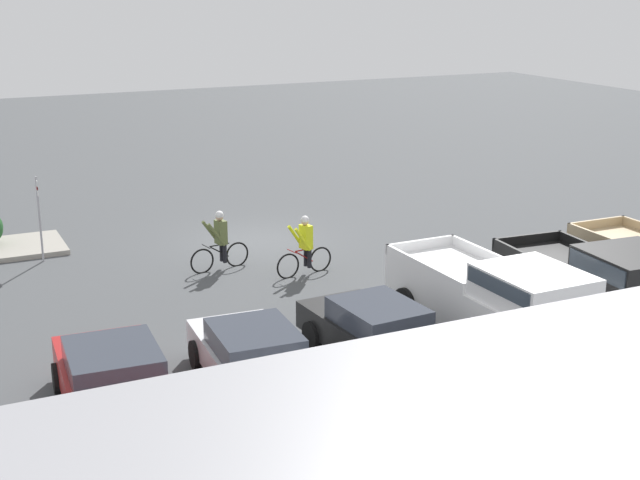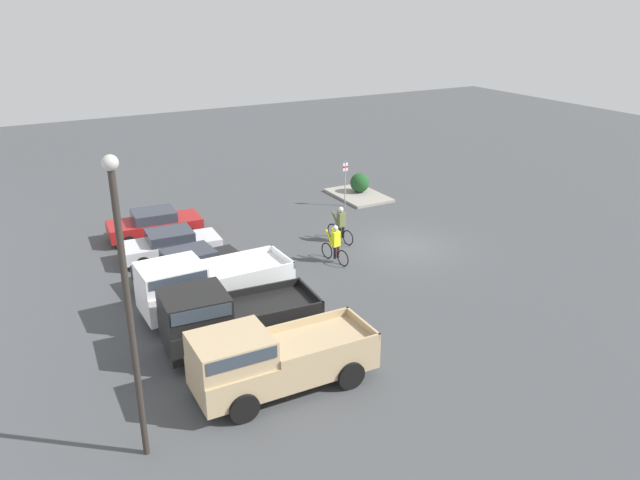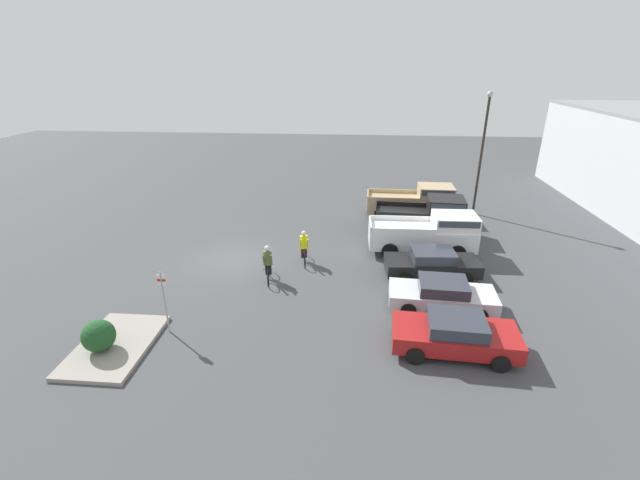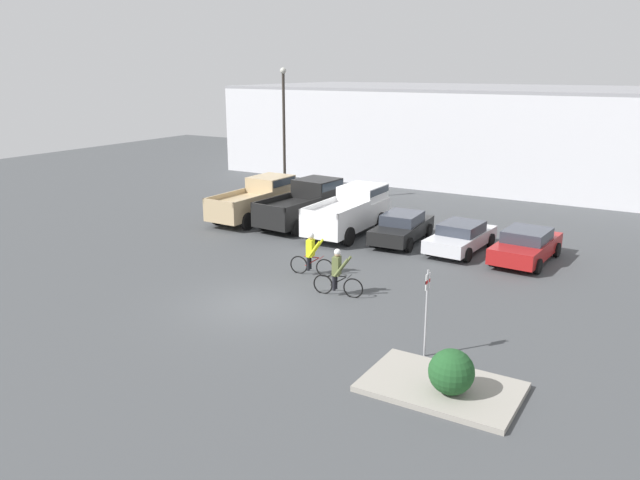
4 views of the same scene
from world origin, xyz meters
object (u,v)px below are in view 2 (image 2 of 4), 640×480
object	(u,v)px
pickup_truck_0	(269,358)
sedan_1	(170,244)
sedan_2	(155,224)
fire_lane_sign	(345,179)
cyclist_0	(341,224)
pickup_truck_1	(227,318)
pickup_truck_2	(206,284)
sedan_0	(190,266)
shrub	(360,183)
lamppost	(127,295)
cyclist_1	(335,244)

from	to	relation	value
pickup_truck_0	sedan_1	world-z (taller)	pickup_truck_0
sedan_2	fire_lane_sign	world-z (taller)	fire_lane_sign
pickup_truck_0	cyclist_0	bearing A→B (deg)	-40.34
pickup_truck_1	sedan_2	size ratio (longest dim) A/B	1.18
pickup_truck_0	sedan_1	xyz separation A→B (m)	(11.19, -0.32, -0.46)
pickup_truck_0	fire_lane_sign	bearing A→B (deg)	-38.21
pickup_truck_2	sedan_1	xyz separation A→B (m)	(5.61, -0.29, -0.48)
pickup_truck_1	pickup_truck_2	bearing A→B (deg)	-5.03
sedan_0	fire_lane_sign	world-z (taller)	fire_lane_sign
sedan_1	shrub	world-z (taller)	sedan_1
sedan_0	shrub	xyz separation A→B (m)	(6.75, -12.36, 0.02)
sedan_1	cyclist_0	bearing A→B (deg)	-104.11
sedan_0	sedan_1	world-z (taller)	sedan_0
pickup_truck_2	lamppost	distance (m)	8.31
lamppost	pickup_truck_0	bearing A→B (deg)	-76.55
shrub	sedan_0	bearing A→B (deg)	118.64
cyclist_0	fire_lane_sign	size ratio (longest dim) A/B	0.73
fire_lane_sign	pickup_truck_2	bearing A→B (deg)	127.09
sedan_2	lamppost	size ratio (longest dim) A/B	0.57
sedan_1	sedan_2	world-z (taller)	sedan_2
pickup_truck_2	sedan_0	size ratio (longest dim) A/B	1.25
pickup_truck_0	sedan_1	bearing A→B (deg)	-1.64
sedan_1	lamppost	xyz separation A→B (m)	(-12.12, 4.21, 3.83)
cyclist_1	shrub	xyz separation A→B (m)	(7.83, -6.21, -0.13)
pickup_truck_0	lamppost	distance (m)	5.23
pickup_truck_2	cyclist_0	xyz separation A→B (m)	(3.70, -7.85, -0.27)
cyclist_1	lamppost	bearing A→B (deg)	128.57
pickup_truck_1	cyclist_0	size ratio (longest dim) A/B	2.81
fire_lane_sign	cyclist_1	bearing A→B (deg)	145.80
pickup_truck_0	cyclist_1	distance (m)	9.75
sedan_0	lamppost	world-z (taller)	lamppost
pickup_truck_0	fire_lane_sign	size ratio (longest dim) A/B	2.15
pickup_truck_0	shrub	size ratio (longest dim) A/B	4.85
sedan_1	pickup_truck_0	bearing A→B (deg)	178.36
pickup_truck_0	sedan_0	size ratio (longest dim) A/B	1.24
pickup_truck_0	lamppost	xyz separation A→B (m)	(-0.93, 3.89, 3.38)
pickup_truck_2	lamppost	world-z (taller)	lamppost
cyclist_0	lamppost	bearing A→B (deg)	130.95
cyclist_0	shrub	distance (m)	7.55
fire_lane_sign	cyclist_0	bearing A→B (deg)	146.66
sedan_0	fire_lane_sign	xyz separation A→B (m)	(5.35, -10.52, 0.83)
sedan_0	cyclist_0	world-z (taller)	cyclist_0
sedan_0	sedan_2	bearing A→B (deg)	-0.82
sedan_1	cyclist_1	world-z (taller)	cyclist_1
pickup_truck_0	lamppost	world-z (taller)	lamppost
pickup_truck_2	lamppost	xyz separation A→B (m)	(-6.52, 3.92, 3.36)
sedan_0	cyclist_0	size ratio (longest dim) A/B	2.39
sedan_2	lamppost	world-z (taller)	lamppost
pickup_truck_0	pickup_truck_1	distance (m)	2.83
cyclist_1	shrub	distance (m)	9.99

